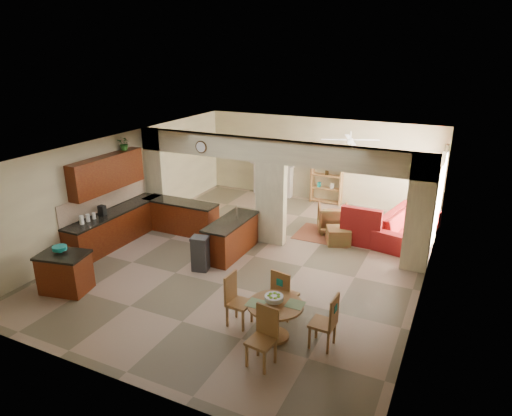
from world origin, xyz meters
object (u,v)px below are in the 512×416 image
at_px(kitchen_island, 65,272).
at_px(sofa, 408,225).
at_px(dining_table, 275,315).
at_px(armchair, 333,218).

height_order(kitchen_island, sofa, kitchen_island).
relative_size(dining_table, armchair, 1.17).
distance_m(kitchen_island, sofa, 8.73).
bearing_deg(dining_table, sofa, 75.36).
relative_size(kitchen_island, armchair, 1.31).
relative_size(kitchen_island, dining_table, 1.12).
bearing_deg(dining_table, kitchen_island, -175.12).
bearing_deg(sofa, armchair, 111.64).
distance_m(kitchen_island, dining_table, 4.74).
bearing_deg(armchair, sofa, 168.99).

